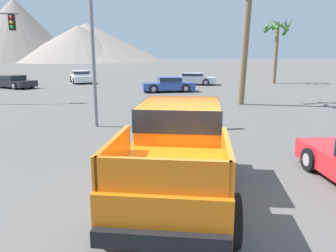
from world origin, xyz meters
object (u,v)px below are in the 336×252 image
Objects in this scene: parked_car_white at (81,77)px; street_lamp_post at (91,16)px; orange_pickup_truck at (178,146)px; parked_car_dark at (13,81)px; parked_car_silver at (192,79)px; parked_car_blue at (168,84)px; palm_tree_tall at (277,34)px.

street_lamp_post is at bearing -95.31° from parked_car_white.
orange_pickup_truck is 1.25× the size of parked_car_dark.
parked_car_dark is 0.90× the size of parked_car_silver.
parked_car_silver is at bearing 63.86° from street_lamp_post.
orange_pickup_truck is 19.29m from parked_car_blue.
orange_pickup_truck is at bearing 171.28° from parked_car_blue.
parked_car_white is at bearing 114.94° from orange_pickup_truck.
parked_car_silver is at bearing 179.49° from palm_tree_tall.
parked_car_white is at bearing 89.16° from parked_car_silver.
palm_tree_tall is at bearing 129.65° from parked_car_dark.
street_lamp_post is at bearing 157.25° from parked_car_blue.
parked_car_blue reaches higher than parked_car_silver.
street_lamp_post is (7.73, -17.07, 3.81)m from parked_car_dark.
parked_car_blue is (7.48, -9.59, -0.03)m from parked_car_white.
orange_pickup_truck reaches higher than parked_car_white.
parked_car_white is 1.18× the size of parked_car_blue.
orange_pickup_truck is 28.93m from palm_tree_tall.
parked_car_silver is at bearing -30.29° from parked_car_blue.
parked_car_silver reaches higher than parked_car_dark.
parked_car_dark is (-5.43, -4.36, -0.06)m from parked_car_white.
orange_pickup_truck is at bearing -92.97° from parked_car_white.
palm_tree_tall reaches higher than orange_pickup_truck.
parked_car_silver is (16.23, 0.25, 0.01)m from parked_car_dark.
parked_car_dark is 0.69× the size of palm_tree_tall.
parked_car_white is 11.56m from parked_car_silver.
orange_pickup_truck is at bearing 61.05° from parked_car_dark.
parked_car_dark is at bearing -152.68° from parked_car_white.
street_lamp_post reaches higher than parked_car_white.
palm_tree_tall reaches higher than parked_car_dark.
palm_tree_tall is (17.02, 17.24, 0.43)m from street_lamp_post.
parked_car_white reaches higher than parked_car_blue.
orange_pickup_truck reaches higher than parked_car_silver.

